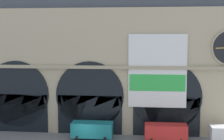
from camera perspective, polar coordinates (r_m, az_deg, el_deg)
station_building at (r=45.34m, az=-3.35°, el=2.80°), size 42.54×6.23×21.69m
van_center at (r=41.64m, az=-3.53°, el=-10.48°), size 5.20×2.48×2.20m
van_mideast at (r=41.16m, az=9.50°, el=-10.75°), size 5.20×2.48×2.20m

